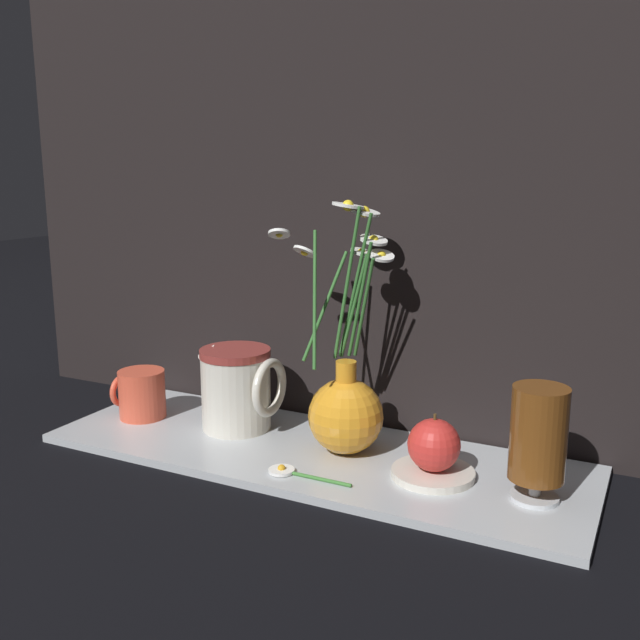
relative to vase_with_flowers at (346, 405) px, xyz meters
name	(u,v)px	position (x,y,z in m)	size (l,w,h in m)	color
ground_plane	(311,457)	(-0.05, -0.02, -0.08)	(6.00, 6.00, 0.00)	black
shelf	(311,454)	(-0.05, -0.02, -0.08)	(0.80, 0.27, 0.01)	#B2B7BC
backdrop_wall	(356,77)	(-0.05, 0.13, 0.47)	(1.30, 0.02, 1.10)	black
vase_with_flowers	(346,405)	(0.00, 0.00, 0.00)	(0.16, 0.14, 0.36)	orange
yellow_mug	(141,394)	(-0.36, -0.02, -0.03)	(0.09, 0.08, 0.08)	#DB5138
ceramic_pitcher	(238,385)	(-0.19, 0.01, 0.00)	(0.14, 0.11, 0.14)	beige
tea_glass	(538,436)	(0.28, -0.03, 0.01)	(0.07, 0.07, 0.15)	silver
saucer_plate	(433,473)	(0.14, -0.03, -0.07)	(0.11, 0.11, 0.01)	silver
orange_fruit	(434,445)	(0.14, -0.03, -0.03)	(0.07, 0.07, 0.08)	red
loose_daisy	(293,473)	(-0.03, -0.11, -0.07)	(0.12, 0.04, 0.01)	#3D7A33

